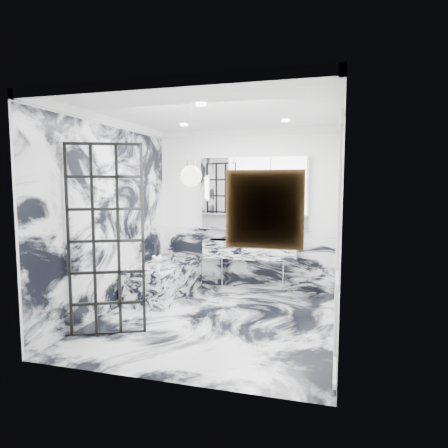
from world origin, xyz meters
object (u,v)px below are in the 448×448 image
(trough_sink, at_px, (251,249))
(mirror_cabinet, at_px, (253,186))
(bathtub, at_px, (164,279))
(crittall_door, at_px, (106,241))

(trough_sink, height_order, mirror_cabinet, mirror_cabinet)
(bathtub, bearing_deg, trough_sink, 26.48)
(crittall_door, height_order, trough_sink, crittall_door)
(mirror_cabinet, relative_size, bathtub, 1.15)
(trough_sink, relative_size, bathtub, 0.97)
(crittall_door, bearing_deg, trough_sink, 37.80)
(crittall_door, relative_size, bathtub, 1.42)
(crittall_door, height_order, mirror_cabinet, crittall_door)
(bathtub, bearing_deg, mirror_cabinet, 32.06)
(crittall_door, distance_m, mirror_cabinet, 2.97)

